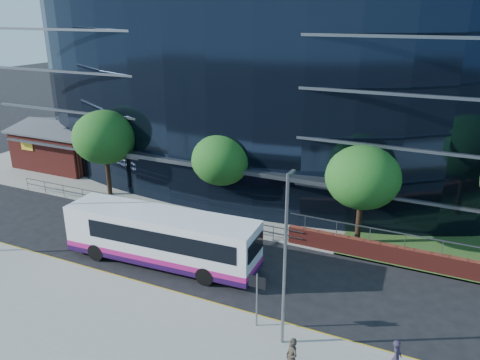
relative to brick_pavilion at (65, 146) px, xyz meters
The scene contains 17 objects.
ground 25.88m from the brick_pavilion, 31.53° to the right, with size 200.00×200.00×0.00m, color black.
pavement_near 28.80m from the brick_pavilion, 40.06° to the right, with size 80.00×8.00×0.15m, color gray.
kerb 26.41m from the brick_pavilion, 33.38° to the right, with size 80.00×0.25×0.16m, color gray.
yellow_line_outer 26.31m from the brick_pavilion, 33.02° to the right, with size 80.00×0.08×0.01m, color gold.
yellow_line_inner 26.23m from the brick_pavilion, 32.74° to the right, with size 80.00×0.08×0.01m, color gold.
far_forecourt 16.30m from the brick_pavilion, ahead, with size 50.00×8.00×0.10m, color gray.
glass_office 20.37m from the brick_pavilion, 22.21° to the left, with size 44.00×23.10×16.00m.
brick_pavilion is the anchor object (origin of this frame).
guard_railings 15.48m from the brick_pavilion, 24.90° to the right, with size 24.00×0.05×1.10m.
street_sign 30.49m from the brick_pavilion, 29.65° to the right, with size 0.85×0.09×2.80m.
tree_far_a 10.48m from the brick_pavilion, 26.55° to the right, with size 4.95×4.95×6.98m.
tree_far_b 19.55m from the brick_pavilion, 11.88° to the right, with size 4.29×4.29×6.05m.
tree_far_c 29.46m from the brick_pavilion, ahead, with size 4.62×4.62×6.51m.
streetlight_east 32.19m from the brick_pavilion, 29.24° to the right, with size 0.15×0.77×8.00m.
city_bus 22.49m from the brick_pavilion, 31.72° to the right, with size 11.90×3.34×3.19m.
pedestrian 36.37m from the brick_pavilion, 25.41° to the right, with size 0.59×0.39×1.62m, color #272131.
pedestrian_b 33.87m from the brick_pavilion, 30.98° to the right, with size 0.63×0.41×1.73m, color #322C23.
Camera 1 is at (11.60, -18.62, 14.10)m, focal length 35.00 mm.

